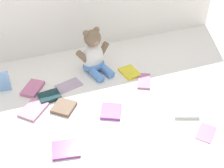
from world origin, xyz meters
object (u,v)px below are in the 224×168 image
book_case_10 (64,107)px  teddy_bear (94,55)px  book_case_7 (206,132)px  book_case_5 (130,72)px  book_case_2 (144,81)px  book_case_9 (66,149)px  book_case_11 (2,82)px  book_case_1 (111,111)px  book_case_8 (69,85)px  book_case_0 (33,88)px  book_case_3 (49,96)px  book_case_6 (33,110)px  book_case_4 (186,112)px

book_case_10 → teddy_bear: bearing=87.3°
teddy_bear → book_case_7: bearing=-78.0°
book_case_5 → book_case_2: bearing=104.0°
book_case_9 → book_case_11: 0.54m
book_case_11 → book_case_1: bearing=-30.4°
book_case_5 → book_case_8: (-0.35, 0.01, -0.00)m
book_case_0 → book_case_3: 0.12m
book_case_1 → book_case_2: bearing=-121.6°
book_case_1 → book_case_9: size_ratio=0.91×
book_case_9 → book_case_10: bearing=179.1°
book_case_3 → book_case_7: (0.62, -0.47, -0.01)m
book_case_6 → book_case_11: (-0.12, 0.21, 0.05)m
book_case_8 → book_case_7: bearing=26.9°
book_case_4 → book_case_8: size_ratio=0.88×
book_case_2 → book_case_5: (-0.04, 0.10, 0.00)m
book_case_4 → book_case_5: (-0.13, 0.39, -0.00)m
book_case_0 → book_case_5: (0.53, -0.04, -0.00)m
book_case_2 → book_case_4: bearing=-47.0°
book_case_0 → book_case_9: size_ratio=1.10×
teddy_bear → book_case_1: 0.37m
book_case_0 → book_case_1: size_ratio=1.21×
teddy_bear → book_case_1: size_ratio=2.40×
book_case_1 → book_case_11: book_case_11 is taller
book_case_2 → book_case_6: size_ratio=0.95×
book_case_5 → book_case_7: (0.15, -0.53, -0.00)m
teddy_bear → book_case_8: bearing=-166.3°
teddy_bear → book_case_8: (-0.17, -0.10, -0.09)m
book_case_5 → book_case_8: book_case_5 is taller
book_case_9 → book_case_10: 0.26m
book_case_10 → book_case_2: bearing=46.6°
book_case_9 → book_case_11: bearing=-147.0°
book_case_3 → book_case_9: size_ratio=0.91×
book_case_6 → book_case_0: bearing=126.3°
teddy_bear → book_case_0: teddy_bear is taller
book_case_1 → book_case_11: (-0.47, 0.34, 0.05)m
book_case_3 → book_case_4: 0.68m
book_case_7 → book_case_10: bearing=15.0°
teddy_bear → book_case_4: 0.58m
book_case_3 → book_case_11: book_case_11 is taller
book_case_10 → book_case_11: 0.36m
book_case_7 → book_case_0: bearing=8.9°
book_case_0 → book_case_3: bearing=-17.8°
book_case_0 → book_case_7: size_ratio=1.16×
book_case_2 → book_case_7: (0.11, -0.43, -0.00)m
teddy_bear → book_case_7: 0.72m
book_case_1 → book_case_4: 0.36m
book_case_6 → book_case_9: 0.30m
book_case_3 → book_case_4: (0.59, -0.33, -0.00)m
book_case_4 → book_case_6: (-0.68, 0.26, -0.00)m
book_case_5 → book_case_6: bearing=2.8°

